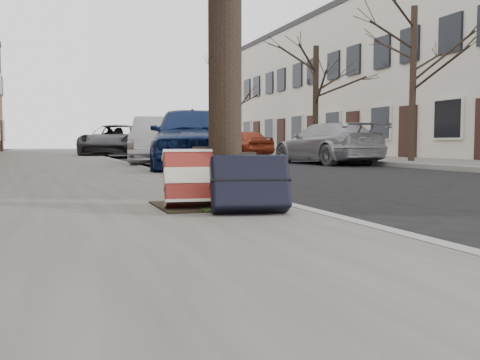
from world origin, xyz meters
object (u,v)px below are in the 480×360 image
object	(u,v)px
suitcase_red	(203,179)
car_near_mid	(161,142)
car_near_front	(192,139)
suitcase_navy	(250,183)

from	to	relation	value
suitcase_red	car_near_mid	bearing A→B (deg)	87.20
suitcase_red	car_near_front	size ratio (longest dim) A/B	0.14
car_near_front	suitcase_navy	bearing A→B (deg)	-89.09
suitcase_red	suitcase_navy	distance (m)	0.52
suitcase_navy	car_near_front	world-z (taller)	car_near_front
suitcase_red	car_near_mid	distance (m)	10.77
suitcase_navy	car_near_mid	xyz separation A→B (m)	(1.51, 11.07, 0.35)
suitcase_red	suitcase_navy	size ratio (longest dim) A/B	1.04
suitcase_red	suitcase_navy	world-z (taller)	suitcase_red
suitcase_navy	car_near_mid	distance (m)	11.18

